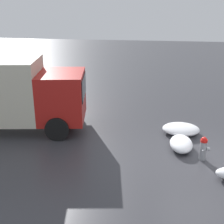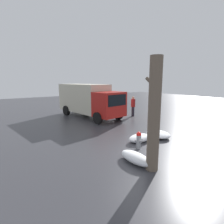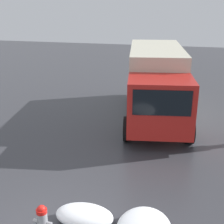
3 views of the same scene
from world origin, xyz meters
name	(u,v)px [view 1 (image 1 of 3)]	position (x,y,z in m)	size (l,w,h in m)	color
ground_plane	(202,160)	(0.00, 0.00, 0.00)	(60.00, 60.00, 0.00)	#38383D
fire_hydrant	(203,148)	(0.00, 0.00, 0.43)	(0.33, 0.43, 0.83)	gray
pedestrian	(68,85)	(5.96, -5.00, 0.98)	(0.39, 0.39, 1.80)	#23232D
snow_pile_by_hydrant	(181,129)	(0.56, -2.08, 0.18)	(1.46, 1.19, 0.37)	white
snow_pile_by_tree	(181,144)	(0.65, -0.71, 0.20)	(0.80, 1.35, 0.40)	white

